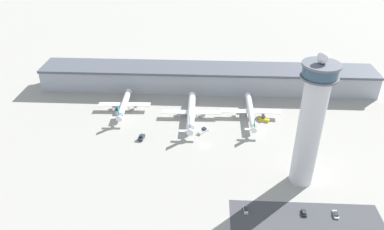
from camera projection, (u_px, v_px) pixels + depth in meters
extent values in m
plane|color=#9E9B93|center=(205.00, 146.00, 203.41)|extent=(1000.00, 1000.00, 0.00)
cube|color=#A3A8B2|center=(207.00, 79.00, 260.08)|extent=(228.00, 22.00, 14.54)
cube|color=#4C515B|center=(207.00, 68.00, 256.00)|extent=(228.00, 25.00, 1.60)
cylinder|color=silver|center=(309.00, 133.00, 165.28)|extent=(10.78, 10.78, 53.42)
cylinder|color=#565B66|center=(319.00, 77.00, 151.59)|extent=(15.71, 15.71, 0.80)
cylinder|color=#334C60|center=(321.00, 71.00, 150.24)|extent=(14.45, 14.45, 4.55)
cylinder|color=#565B66|center=(322.00, 65.00, 148.83)|extent=(15.71, 15.71, 1.00)
sphere|color=white|center=(323.00, 58.00, 147.33)|extent=(4.94, 4.94, 4.94)
cylinder|color=white|center=(124.00, 104.00, 234.79)|extent=(4.89, 28.29, 3.80)
cone|color=white|center=(128.00, 92.00, 248.41)|extent=(3.93, 3.56, 3.80)
cone|color=white|center=(120.00, 117.00, 220.67)|extent=(3.59, 4.69, 3.42)
cube|color=white|center=(125.00, 104.00, 235.61)|extent=(32.70, 5.66, 0.44)
cylinder|color=#A8A8B2|center=(114.00, 105.00, 237.12)|extent=(2.25, 4.26, 2.09)
cylinder|color=#A8A8B2|center=(136.00, 105.00, 236.98)|extent=(2.25, 4.26, 2.09)
cube|color=#197FB2|center=(119.00, 111.00, 217.38)|extent=(0.41, 2.81, 6.08)
cube|color=white|center=(119.00, 118.00, 219.34)|extent=(10.71, 2.41, 0.24)
cylinder|color=black|center=(128.00, 99.00, 247.55)|extent=(0.28, 0.28, 2.72)
cylinder|color=black|center=(129.00, 109.00, 236.20)|extent=(0.28, 0.28, 2.72)
cylinder|color=black|center=(121.00, 108.00, 236.25)|extent=(0.28, 0.28, 2.72)
cylinder|color=white|center=(191.00, 112.00, 226.92)|extent=(5.24, 36.48, 4.47)
cone|color=white|center=(192.00, 96.00, 244.35)|extent=(4.55, 4.11, 4.47)
cone|color=white|center=(190.00, 130.00, 208.91)|extent=(4.13, 5.44, 4.02)
cube|color=white|center=(191.00, 112.00, 227.94)|extent=(35.52, 5.15, 0.44)
cylinder|color=#A8A8B2|center=(179.00, 113.00, 229.68)|extent=(2.56, 4.96, 2.46)
cylinder|color=#A8A8B2|center=(203.00, 113.00, 229.30)|extent=(2.56, 4.96, 2.46)
cube|color=navy|center=(190.00, 122.00, 205.05)|extent=(0.36, 2.81, 7.14)
cube|color=white|center=(190.00, 131.00, 207.42)|extent=(12.54, 2.27, 0.24)
cylinder|color=black|center=(192.00, 103.00, 243.23)|extent=(0.28, 0.28, 2.06)
cylinder|color=black|center=(196.00, 116.00, 228.43)|extent=(0.28, 0.28, 2.06)
cylinder|color=black|center=(186.00, 116.00, 228.59)|extent=(0.28, 0.28, 2.06)
cylinder|color=white|center=(251.00, 111.00, 227.11)|extent=(3.78, 35.44, 3.68)
cone|color=white|center=(248.00, 96.00, 243.80)|extent=(3.69, 3.32, 3.68)
cone|color=white|center=(254.00, 129.00, 209.93)|extent=(3.32, 4.43, 3.31)
cube|color=white|center=(250.00, 111.00, 228.04)|extent=(36.43, 4.50, 0.44)
cylinder|color=#A8A8B2|center=(238.00, 112.00, 229.78)|extent=(2.04, 4.05, 2.02)
cylinder|color=#A8A8B2|center=(263.00, 112.00, 229.15)|extent=(2.04, 4.05, 2.02)
cube|color=#14704C|center=(255.00, 122.00, 206.75)|extent=(0.31, 2.80, 5.89)
cube|color=white|center=(254.00, 129.00, 208.64)|extent=(10.31, 2.03, 0.24)
cylinder|color=black|center=(248.00, 103.00, 242.94)|extent=(0.28, 0.28, 2.67)
cylinder|color=black|center=(254.00, 116.00, 228.52)|extent=(0.28, 0.28, 2.67)
cylinder|color=black|center=(246.00, 115.00, 228.74)|extent=(0.28, 0.28, 2.67)
cube|color=black|center=(118.00, 113.00, 234.44)|extent=(2.87, 6.02, 0.12)
cube|color=silver|center=(118.00, 112.00, 234.12)|extent=(3.10, 7.13, 1.39)
cube|color=#232D38|center=(118.00, 109.00, 234.08)|extent=(2.21, 2.31, 1.14)
cube|color=black|center=(264.00, 120.00, 226.12)|extent=(5.94, 4.51, 0.12)
cube|color=gold|center=(264.00, 119.00, 225.75)|extent=(6.92, 5.05, 1.59)
cube|color=#232D38|center=(263.00, 117.00, 225.29)|extent=(2.70, 2.79, 1.30)
cube|color=black|center=(203.00, 132.00, 214.88)|extent=(5.79, 6.04, 0.12)
cube|color=silver|center=(203.00, 131.00, 214.54)|extent=(6.62, 6.94, 1.47)
cube|color=#232D38|center=(204.00, 129.00, 214.30)|extent=(3.07, 3.07, 1.20)
cube|color=black|center=(142.00, 139.00, 209.09)|extent=(3.09, 5.07, 0.12)
cube|color=#2D333D|center=(142.00, 138.00, 208.73)|extent=(3.33, 5.98, 1.53)
cube|color=#232D38|center=(141.00, 136.00, 207.55)|extent=(2.44, 2.01, 1.25)
cube|color=black|center=(304.00, 214.00, 159.68)|extent=(1.83, 3.51, 0.12)
cube|color=black|center=(304.00, 213.00, 159.51)|extent=(1.93, 4.17, 0.76)
cube|color=#232D38|center=(304.00, 212.00, 159.07)|extent=(1.65, 2.32, 0.62)
cube|color=black|center=(335.00, 215.00, 158.90)|extent=(1.95, 4.04, 0.12)
cube|color=silver|center=(336.00, 215.00, 158.74)|extent=(2.06, 4.79, 0.75)
cube|color=#232D38|center=(336.00, 214.00, 158.30)|extent=(1.74, 2.67, 0.61)
cube|color=black|center=(246.00, 211.00, 161.17)|extent=(1.74, 3.62, 0.12)
cube|color=silver|center=(246.00, 210.00, 160.99)|extent=(1.82, 4.30, 0.83)
cube|color=#232D38|center=(246.00, 209.00, 160.70)|extent=(1.57, 2.38, 0.68)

